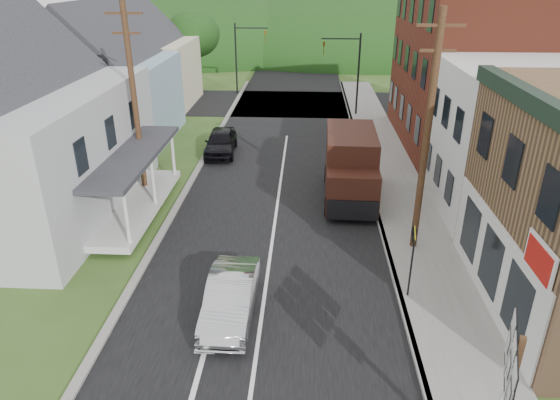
# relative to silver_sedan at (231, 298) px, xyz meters

# --- Properties ---
(ground) EXTENTS (120.00, 120.00, 0.00)m
(ground) POSITION_rel_silver_sedan_xyz_m (0.97, 1.07, -0.68)
(ground) COLOR #2D4719
(ground) RESTS_ON ground
(road) EXTENTS (9.00, 90.00, 0.02)m
(road) POSITION_rel_silver_sedan_xyz_m (0.97, 11.07, -0.68)
(road) COLOR black
(road) RESTS_ON ground
(cross_road) EXTENTS (60.00, 9.00, 0.02)m
(cross_road) POSITION_rel_silver_sedan_xyz_m (0.97, 28.07, -0.68)
(cross_road) COLOR black
(cross_road) RESTS_ON ground
(sidewalk_right) EXTENTS (2.80, 55.00, 0.15)m
(sidewalk_right) POSITION_rel_silver_sedan_xyz_m (6.87, 9.07, -0.60)
(sidewalk_right) COLOR slate
(sidewalk_right) RESTS_ON ground
(curb_right) EXTENTS (0.20, 55.00, 0.15)m
(curb_right) POSITION_rel_silver_sedan_xyz_m (5.52, 9.07, -0.60)
(curb_right) COLOR slate
(curb_right) RESTS_ON ground
(curb_left) EXTENTS (0.30, 55.00, 0.12)m
(curb_left) POSITION_rel_silver_sedan_xyz_m (-3.68, 9.07, -0.62)
(curb_left) COLOR slate
(curb_left) RESTS_ON ground
(storefront_white) EXTENTS (8.00, 7.00, 6.50)m
(storefront_white) POSITION_rel_silver_sedan_xyz_m (12.27, 8.57, 2.57)
(storefront_white) COLOR silver
(storefront_white) RESTS_ON ground
(storefront_red) EXTENTS (8.00, 12.00, 10.00)m
(storefront_red) POSITION_rel_silver_sedan_xyz_m (12.27, 18.07, 4.32)
(storefront_red) COLOR maroon
(storefront_red) RESTS_ON ground
(house_blue) EXTENTS (7.14, 8.16, 7.28)m
(house_blue) POSITION_rel_silver_sedan_xyz_m (-10.03, 18.07, 3.01)
(house_blue) COLOR #809BAE
(house_blue) RESTS_ON ground
(house_cream) EXTENTS (7.14, 8.16, 7.28)m
(house_cream) POSITION_rel_silver_sedan_xyz_m (-10.53, 27.07, 3.01)
(house_cream) COLOR beige
(house_cream) RESTS_ON ground
(utility_pole_right) EXTENTS (1.60, 0.26, 9.00)m
(utility_pole_right) POSITION_rel_silver_sedan_xyz_m (6.57, 4.57, 3.98)
(utility_pole_right) COLOR #472D19
(utility_pole_right) RESTS_ON ground
(utility_pole_left) EXTENTS (1.60, 0.26, 9.00)m
(utility_pole_left) POSITION_rel_silver_sedan_xyz_m (-5.53, 9.07, 3.98)
(utility_pole_left) COLOR #472D19
(utility_pole_left) RESTS_ON ground
(traffic_signal_right) EXTENTS (2.87, 0.20, 6.00)m
(traffic_signal_right) POSITION_rel_silver_sedan_xyz_m (5.27, 24.57, 3.08)
(traffic_signal_right) COLOR black
(traffic_signal_right) RESTS_ON ground
(traffic_signal_left) EXTENTS (2.87, 0.20, 6.00)m
(traffic_signal_left) POSITION_rel_silver_sedan_xyz_m (-3.34, 31.57, 3.08)
(traffic_signal_left) COLOR black
(traffic_signal_left) RESTS_ON ground
(tree_left_c) EXTENTS (5.80, 5.80, 8.41)m
(tree_left_c) POSITION_rel_silver_sedan_xyz_m (-18.03, 21.07, 5.26)
(tree_left_c) COLOR #382616
(tree_left_c) RESTS_ON ground
(tree_left_d) EXTENTS (4.80, 4.80, 6.94)m
(tree_left_d) POSITION_rel_silver_sedan_xyz_m (-8.03, 33.07, 4.21)
(tree_left_d) COLOR #382616
(tree_left_d) RESTS_ON ground
(forested_ridge) EXTENTS (90.00, 30.00, 16.00)m
(forested_ridge) POSITION_rel_silver_sedan_xyz_m (0.97, 56.07, -0.68)
(forested_ridge) COLOR black
(forested_ridge) RESTS_ON ground
(silver_sedan) EXTENTS (1.47, 4.13, 1.36)m
(silver_sedan) POSITION_rel_silver_sedan_xyz_m (0.00, 0.00, 0.00)
(silver_sedan) COLOR #B0B0B5
(silver_sedan) RESTS_ON ground
(dark_sedan) EXTENTS (1.94, 4.37, 1.46)m
(dark_sedan) POSITION_rel_silver_sedan_xyz_m (-2.83, 15.34, 0.05)
(dark_sedan) COLOR black
(dark_sedan) RESTS_ON ground
(delivery_van) EXTENTS (2.50, 5.75, 3.18)m
(delivery_van) POSITION_rel_silver_sedan_xyz_m (4.37, 9.29, 0.93)
(delivery_van) COLOR black
(delivery_van) RESTS_ON ground
(route_sign_cluster) EXTENTS (0.79, 2.05, 3.76)m
(route_sign_cluster) POSITION_rel_silver_sedan_xyz_m (6.27, -5.36, 1.91)
(route_sign_cluster) COLOR #472D19
(route_sign_cluster) RESTS_ON sidewalk_right
(warning_sign) EXTENTS (0.12, 0.74, 2.67)m
(warning_sign) POSITION_rel_silver_sedan_xyz_m (5.74, 1.20, 1.17)
(warning_sign) COLOR black
(warning_sign) RESTS_ON sidewalk_right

